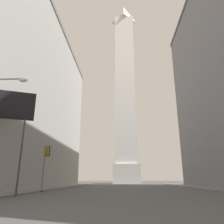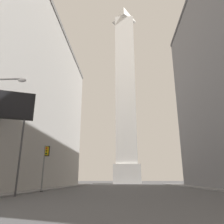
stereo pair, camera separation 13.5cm
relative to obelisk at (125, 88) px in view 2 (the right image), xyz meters
The scene contains 4 objects.
sidewalk_left 62.61m from the obelisk, 105.53° to the right, with size 5.00×93.41×0.15m, color slate.
obelisk is the anchor object (origin of this frame).
traffic_light_mid_left 60.15m from the obelisk, 102.56° to the right, with size 0.79×0.51×5.73m.
billboard_sign 65.46m from the obelisk, 102.00° to the right, with size 4.64×2.00×10.07m.
Camera 2 is at (-0.93, -0.36, 1.51)m, focal length 35.00 mm.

